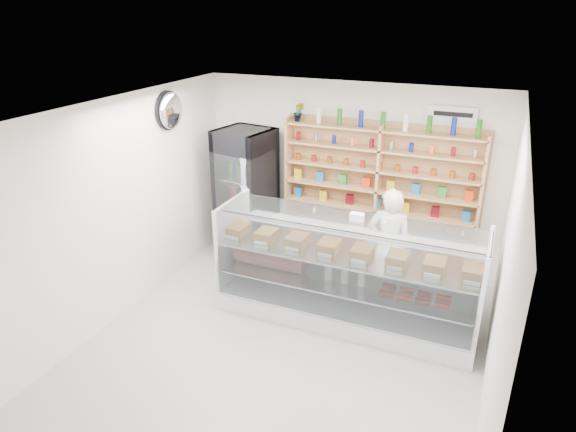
% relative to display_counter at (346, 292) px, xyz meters
% --- Properties ---
extents(room, '(5.00, 5.00, 5.00)m').
position_rel_display_counter_xyz_m(room, '(-0.49, -0.91, 1.02)').
color(room, '#A8A7AC').
rests_on(room, ground).
extents(display_counter, '(3.27, 0.98, 1.42)m').
position_rel_display_counter_xyz_m(display_counter, '(0.00, 0.00, 0.00)').
color(display_counter, white).
rests_on(display_counter, floor).
extents(shop_worker, '(0.62, 0.43, 1.62)m').
position_rel_display_counter_xyz_m(shop_worker, '(0.37, 0.69, 0.43)').
color(shop_worker, white).
rests_on(shop_worker, floor).
extents(drinks_cooler, '(0.87, 0.85, 2.10)m').
position_rel_display_counter_xyz_m(drinks_cooler, '(-1.94, 1.03, 0.67)').
color(drinks_cooler, black).
rests_on(drinks_cooler, floor).
extents(wall_shelving, '(2.84, 0.28, 1.33)m').
position_rel_display_counter_xyz_m(wall_shelving, '(0.01, 1.43, 1.21)').
color(wall_shelving, tan).
rests_on(wall_shelving, back_wall).
extents(potted_plant, '(0.19, 0.17, 0.28)m').
position_rel_display_counter_xyz_m(potted_plant, '(-1.24, 1.43, 1.95)').
color(potted_plant, '#1E6626').
rests_on(potted_plant, wall_shelving).
extents(security_mirror, '(0.15, 0.50, 0.50)m').
position_rel_display_counter_xyz_m(security_mirror, '(-2.66, 0.29, 2.07)').
color(security_mirror, silver).
rests_on(security_mirror, left_wall).
extents(wall_sign, '(0.62, 0.03, 0.20)m').
position_rel_display_counter_xyz_m(wall_sign, '(0.91, 1.56, 2.07)').
color(wall_sign, white).
rests_on(wall_sign, back_wall).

